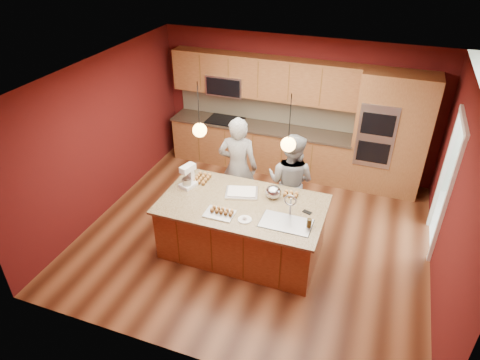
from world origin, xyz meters
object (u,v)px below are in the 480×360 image
at_px(stand_mixer, 188,177).
at_px(person_left, 238,168).
at_px(island, 243,227).
at_px(mixing_bowl, 273,192).
at_px(person_right, 290,181).

bearing_deg(stand_mixer, person_left, 72.67).
distance_m(island, mixing_bowl, 0.72).
bearing_deg(person_right, stand_mixer, 37.82).
xyz_separation_m(person_left, mixing_bowl, (0.80, -0.63, 0.08)).
xyz_separation_m(person_left, person_right, (0.92, 0.00, -0.07)).
distance_m(person_right, stand_mixer, 1.67).
xyz_separation_m(island, mixing_bowl, (0.37, 0.32, 0.54)).
height_order(island, mixing_bowl, island).
height_order(person_right, mixing_bowl, person_right).
bearing_deg(stand_mixer, mixing_bowl, 24.10).
xyz_separation_m(person_right, stand_mixer, (-1.46, -0.78, 0.22)).
bearing_deg(mixing_bowl, person_left, 142.03).
height_order(island, person_left, person_left).
bearing_deg(person_left, person_right, 170.39).
bearing_deg(island, mixing_bowl, 40.66).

